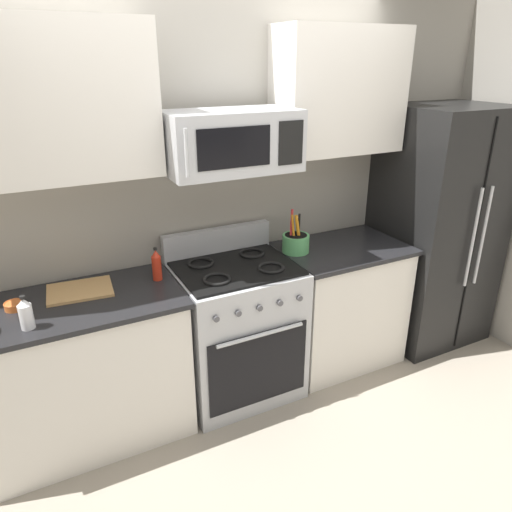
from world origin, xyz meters
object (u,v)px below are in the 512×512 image
at_px(microwave, 231,141).
at_px(prep_bowl, 14,305).
at_px(refrigerator, 436,228).
at_px(bottle_vinegar, 26,314).
at_px(utensil_crock, 296,242).
at_px(range_oven, 236,328).
at_px(cutting_board, 80,290).
at_px(bottle_hot_sauce, 157,265).

relative_size(microwave, prep_bowl, 7.41).
height_order(refrigerator, microwave, microwave).
bearing_deg(microwave, prep_bowl, 178.62).
distance_m(bottle_vinegar, prep_bowl, 0.26).
distance_m(refrigerator, utensil_crock, 1.23).
relative_size(range_oven, cutting_board, 3.09).
height_order(utensil_crock, prep_bowl, utensil_crock).
relative_size(cutting_board, bottle_hot_sauce, 1.72).
xyz_separation_m(refrigerator, cutting_board, (-2.63, 0.13, 0.00)).
distance_m(refrigerator, bottle_vinegar, 2.92).
height_order(cutting_board, bottle_vinegar, bottle_vinegar).
bearing_deg(prep_bowl, refrigerator, -1.46).
relative_size(bottle_hot_sauce, prep_bowl, 1.97).
xyz_separation_m(microwave, utensil_crock, (0.49, 0.04, -0.72)).
xyz_separation_m(microwave, cutting_board, (-0.92, 0.08, -0.78)).
height_order(range_oven, refrigerator, refrigerator).
xyz_separation_m(refrigerator, prep_bowl, (-2.97, 0.08, 0.01)).
bearing_deg(bottle_vinegar, utensil_crock, 8.67).
height_order(refrigerator, prep_bowl, refrigerator).
bearing_deg(bottle_hot_sauce, utensil_crock, 0.22).
bearing_deg(refrigerator, microwave, 178.49).
height_order(range_oven, utensil_crock, utensil_crock).
bearing_deg(bottle_vinegar, microwave, 10.04).
xyz_separation_m(cutting_board, prep_bowl, (-0.34, -0.05, 0.01)).
distance_m(range_oven, bottle_hot_sauce, 0.72).
xyz_separation_m(bottle_vinegar, bottle_hot_sauce, (0.73, 0.25, 0.01)).
relative_size(refrigerator, bottle_vinegar, 10.34).
xyz_separation_m(utensil_crock, prep_bowl, (-1.75, -0.01, -0.05)).
bearing_deg(bottle_vinegar, prep_bowl, 102.16).
distance_m(cutting_board, bottle_vinegar, 0.42).
relative_size(utensil_crock, cutting_board, 0.83).
distance_m(range_oven, microwave, 1.23).
bearing_deg(refrigerator, bottle_vinegar, -176.69).
bearing_deg(cutting_board, microwave, -5.22).
bearing_deg(range_oven, bottle_vinegar, -171.25).
xyz_separation_m(cutting_board, bottle_hot_sauce, (0.44, -0.04, 0.09)).
height_order(utensil_crock, bottle_hot_sauce, utensil_crock).
xyz_separation_m(refrigerator, microwave, (-1.71, 0.05, 0.78)).
bearing_deg(utensil_crock, bottle_hot_sauce, -179.78).
relative_size(range_oven, utensil_crock, 3.70).
bearing_deg(bottle_hot_sauce, microwave, -4.85).
height_order(refrigerator, bottle_vinegar, refrigerator).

